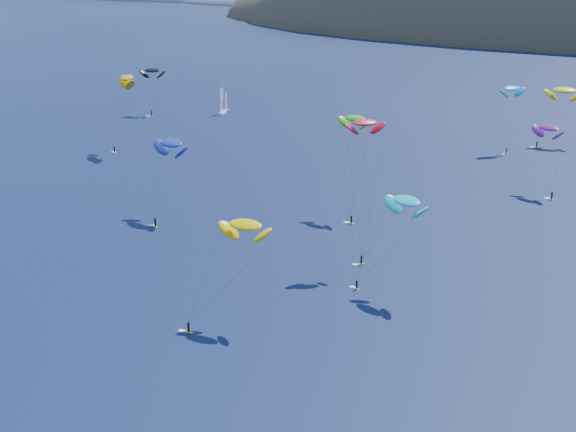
% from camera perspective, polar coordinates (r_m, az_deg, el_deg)
% --- Properties ---
extents(headland, '(460.00, 250.00, 60.00)m').
position_cam_1_polar(headland, '(946.15, -5.77, 15.07)').
color(headland, slate).
rests_on(headland, ground).
extents(sailboat, '(8.50, 7.43, 10.19)m').
position_cam_1_polar(sailboat, '(286.09, -4.63, 7.46)').
color(sailboat, white).
rests_on(sailboat, ground).
extents(kitesurfer_1, '(11.06, 12.05, 23.64)m').
position_cam_1_polar(kitesurfer_1, '(235.33, -11.38, 9.61)').
color(kitesurfer_1, '#BACB16').
rests_on(kitesurfer_1, ground).
extents(kitesurfer_2, '(9.88, 12.17, 17.74)m').
position_cam_1_polar(kitesurfer_2, '(124.95, -3.06, -0.64)').
color(kitesurfer_2, '#BACB16').
rests_on(kitesurfer_2, ground).
extents(kitesurfer_3, '(8.58, 12.18, 22.98)m').
position_cam_1_polar(kitesurfer_3, '(176.44, 4.77, 6.93)').
color(kitesurfer_3, '#BACB16').
rests_on(kitesurfer_3, ground).
extents(kitesurfer_4, '(8.22, 10.60, 20.14)m').
position_cam_1_polar(kitesurfer_4, '(239.75, 15.64, 8.74)').
color(kitesurfer_4, '#BACB16').
rests_on(kitesurfer_4, ground).
extents(kitesurfer_5, '(12.30, 8.40, 18.30)m').
position_cam_1_polar(kitesurfer_5, '(136.21, 8.42, 1.07)').
color(kitesurfer_5, '#BACB16').
rests_on(kitesurfer_5, ground).
extents(kitesurfer_6, '(9.37, 11.45, 17.76)m').
position_cam_1_polar(kitesurfer_6, '(201.33, 18.05, 5.98)').
color(kitesurfer_6, '#BACB16').
rests_on(kitesurfer_6, ground).
extents(kitesurfer_9, '(7.64, 8.28, 27.99)m').
position_cam_1_polar(kitesurfer_9, '(147.44, 5.50, 6.60)').
color(kitesurfer_9, '#BACB16').
rests_on(kitesurfer_9, ground).
extents(kitesurfer_10, '(10.96, 14.05, 18.69)m').
position_cam_1_polar(kitesurfer_10, '(176.31, -8.33, 5.16)').
color(kitesurfer_10, '#BACB16').
rests_on(kitesurfer_10, ground).
extents(kitesurfer_11, '(11.16, 12.38, 18.92)m').
position_cam_1_polar(kitesurfer_11, '(252.39, 19.07, 8.46)').
color(kitesurfer_11, '#BACB16').
rests_on(kitesurfer_11, ground).
extents(kitesurfer_12, '(9.70, 8.97, 17.49)m').
position_cam_1_polar(kitesurfer_12, '(287.52, -9.61, 10.17)').
color(kitesurfer_12, '#BACB16').
rests_on(kitesurfer_12, ground).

